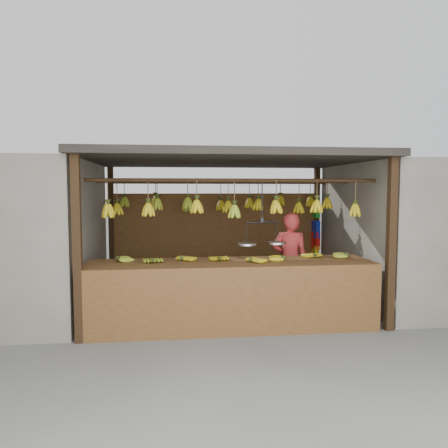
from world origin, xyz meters
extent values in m
plane|color=#5B5B57|center=(0.00, 0.00, 0.00)|extent=(80.00, 80.00, 0.00)
cube|color=black|center=(-2.00, -1.50, 1.15)|extent=(0.10, 0.10, 2.30)
cube|color=black|center=(2.00, -1.50, 1.15)|extent=(0.10, 0.10, 2.30)
cube|color=black|center=(-2.00, 1.50, 1.15)|extent=(0.10, 0.10, 2.30)
cube|color=black|center=(2.00, 1.50, 1.15)|extent=(0.10, 0.10, 2.30)
cube|color=black|center=(0.00, 0.00, 2.35)|extent=(4.30, 3.30, 0.10)
cylinder|color=black|center=(0.00, -1.00, 2.00)|extent=(4.00, 0.05, 0.05)
cylinder|color=black|center=(0.00, 0.00, 2.00)|extent=(4.00, 0.05, 0.05)
cylinder|color=black|center=(0.00, 1.00, 2.00)|extent=(4.00, 0.05, 0.05)
cube|color=brown|center=(0.00, 1.50, 0.90)|extent=(4.00, 0.06, 1.80)
cube|color=slate|center=(3.60, 0.00, 1.15)|extent=(3.00, 3.00, 2.30)
cube|color=brown|center=(-0.07, -1.10, 0.86)|extent=(3.86, 0.86, 0.08)
cube|color=brown|center=(-0.07, -1.53, 0.45)|extent=(3.86, 0.04, 0.90)
cube|color=black|center=(-1.90, -1.48, 0.41)|extent=(0.07, 0.07, 0.82)
cube|color=black|center=(1.76, -1.48, 0.41)|extent=(0.07, 0.07, 0.82)
cube|color=black|center=(-1.90, -0.72, 0.41)|extent=(0.07, 0.07, 0.82)
cube|color=black|center=(1.76, -0.72, 0.41)|extent=(0.07, 0.07, 0.82)
ellipsoid|color=#92A523|center=(-1.59, -0.94, 0.93)|extent=(0.29, 0.26, 0.06)
ellipsoid|color=#92A523|center=(-1.11, -1.14, 0.93)|extent=(0.21, 0.26, 0.06)
ellipsoid|color=gold|center=(-0.72, -1.01, 0.93)|extent=(0.29, 0.30, 0.06)
ellipsoid|color=gold|center=(-0.21, -1.08, 0.93)|extent=(0.21, 0.26, 0.06)
ellipsoid|color=gold|center=(0.19, -1.24, 0.93)|extent=(0.30, 0.28, 0.06)
ellipsoid|color=gold|center=(0.65, -1.10, 0.93)|extent=(0.28, 0.23, 0.06)
ellipsoid|color=gold|center=(1.17, -0.94, 0.93)|extent=(0.26, 0.29, 0.06)
ellipsoid|color=#92A523|center=(1.63, -0.95, 0.93)|extent=(0.28, 0.25, 0.06)
ellipsoid|color=gold|center=(-1.70, -0.99, 1.59)|extent=(0.16, 0.16, 0.28)
ellipsoid|color=gold|center=(-1.18, -0.97, 1.61)|extent=(0.16, 0.16, 0.28)
ellipsoid|color=gold|center=(-0.53, -1.03, 1.65)|extent=(0.16, 0.16, 0.28)
ellipsoid|color=#92A523|center=(-0.01, -0.97, 1.57)|extent=(0.16, 0.16, 0.28)
ellipsoid|color=gold|center=(0.57, -1.02, 1.64)|extent=(0.16, 0.16, 0.28)
ellipsoid|color=gold|center=(1.16, -0.99, 1.64)|extent=(0.16, 0.16, 0.28)
ellipsoid|color=gold|center=(1.71, -1.01, 1.58)|extent=(0.16, 0.16, 0.28)
ellipsoid|color=gold|center=(-1.70, -0.01, 1.57)|extent=(0.16, 0.16, 0.28)
ellipsoid|color=#92A523|center=(-1.09, 0.04, 1.65)|extent=(0.16, 0.16, 0.28)
ellipsoid|color=#92A523|center=(-0.61, -0.04, 1.66)|extent=(0.16, 0.16, 0.28)
ellipsoid|color=gold|center=(0.03, -0.02, 1.60)|extent=(0.16, 0.16, 0.28)
ellipsoid|color=gold|center=(0.53, 0.04, 1.63)|extent=(0.16, 0.16, 0.28)
ellipsoid|color=gold|center=(1.18, -0.04, 1.58)|extent=(0.16, 0.16, 0.28)
ellipsoid|color=gold|center=(1.68, 0.03, 1.65)|extent=(0.16, 0.16, 0.28)
ellipsoid|color=#92A523|center=(-1.70, 1.05, 1.65)|extent=(0.16, 0.16, 0.28)
ellipsoid|color=gold|center=(-1.15, 1.01, 1.67)|extent=(0.16, 0.16, 0.28)
ellipsoid|color=#92A523|center=(-0.58, 0.96, 1.57)|extent=(0.16, 0.16, 0.28)
ellipsoid|color=gold|center=(0.03, 1.03, 1.58)|extent=(0.16, 0.16, 0.28)
ellipsoid|color=gold|center=(0.55, 0.99, 1.62)|extent=(0.16, 0.16, 0.28)
ellipsoid|color=gold|center=(1.14, 1.03, 1.67)|extent=(0.16, 0.16, 0.28)
ellipsoid|color=gold|center=(1.71, 1.01, 1.65)|extent=(0.16, 0.16, 0.28)
cylinder|color=black|center=(0.37, -1.00, 1.71)|extent=(0.02, 0.02, 0.58)
cylinder|color=black|center=(0.37, -1.00, 1.42)|extent=(0.48, 0.12, 0.02)
cylinder|color=silver|center=(0.15, -1.04, 1.12)|extent=(0.26, 0.26, 0.02)
cylinder|color=silver|center=(0.59, -0.96, 1.12)|extent=(0.26, 0.26, 0.02)
imported|color=#BF3333|center=(0.97, -0.30, 0.76)|extent=(0.63, 0.50, 1.52)
cube|color=#199926|center=(1.94, 1.35, 1.49)|extent=(0.08, 0.26, 0.34)
cube|color=#1426BF|center=(1.94, 1.35, 1.10)|extent=(0.08, 0.26, 0.34)
cube|color=red|center=(1.94, 1.35, 0.88)|extent=(0.08, 0.26, 0.34)
cube|color=yellow|center=(1.94, 1.35, 0.60)|extent=(0.08, 0.26, 0.34)
camera|label=1|loc=(-0.86, -6.90, 1.88)|focal=35.00mm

